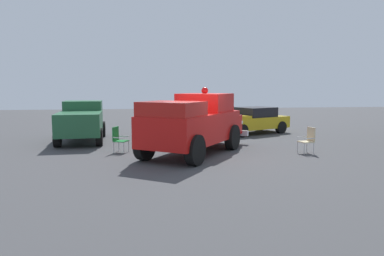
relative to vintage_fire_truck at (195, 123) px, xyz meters
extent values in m
plane|color=#424244|center=(0.11, -0.78, -1.20)|extent=(60.00, 60.00, 0.00)
cylinder|color=black|center=(0.05, 1.82, -0.68)|extent=(0.86, 1.04, 1.04)
cylinder|color=black|center=(1.69, 0.67, -0.68)|extent=(0.86, 1.04, 1.04)
cylinder|color=black|center=(-1.96, -1.05, -0.68)|extent=(0.86, 1.04, 1.04)
cylinder|color=black|center=(-0.32, -2.20, -0.68)|extent=(0.86, 1.04, 1.04)
cube|color=red|center=(-0.13, -0.19, -0.15)|extent=(4.53, 5.22, 1.10)
cube|color=red|center=(1.50, 2.14, -0.28)|extent=(1.96, 1.75, 0.84)
cube|color=red|center=(0.52, 0.75, 0.75)|extent=(2.53, 2.48, 0.76)
cube|color=#B21914|center=(-1.02, -1.46, 0.60)|extent=(2.58, 2.52, 0.60)
cube|color=silver|center=(1.76, 2.51, -0.28)|extent=(1.25, 0.92, 0.64)
cube|color=silver|center=(1.81, 2.60, -0.70)|extent=(1.95, 1.45, 0.24)
sphere|color=white|center=(1.12, 2.96, -0.20)|extent=(0.36, 0.36, 0.26)
sphere|color=white|center=(2.39, 2.07, -0.20)|extent=(0.36, 0.36, 0.26)
sphere|color=red|center=(0.52, 0.75, 1.25)|extent=(0.39, 0.39, 0.28)
cylinder|color=black|center=(3.10, 4.22, -0.86)|extent=(0.72, 0.53, 0.68)
cylinder|color=black|center=(2.38, 5.70, -0.86)|extent=(0.72, 0.53, 0.68)
cylinder|color=black|center=(5.70, 5.50, -0.86)|extent=(0.72, 0.53, 0.68)
cylinder|color=black|center=(4.98, 6.97, -0.86)|extent=(0.72, 0.53, 0.68)
cube|color=gold|center=(4.04, 5.60, -0.58)|extent=(4.56, 3.47, 0.64)
cube|color=gold|center=(2.74, 4.96, -0.22)|extent=(1.98, 2.09, 0.20)
cube|color=black|center=(4.31, 5.73, -0.02)|extent=(2.39, 2.24, 0.56)
cube|color=silver|center=(2.08, 4.64, -0.80)|extent=(0.98, 1.78, 0.20)
cylinder|color=black|center=(-5.82, 5.41, -0.80)|extent=(0.32, 0.81, 0.80)
cylinder|color=black|center=(-4.06, 5.50, -0.80)|extent=(0.32, 0.81, 0.80)
cylinder|color=black|center=(-5.66, 2.32, -0.80)|extent=(0.32, 0.81, 0.80)
cylinder|color=black|center=(-3.90, 2.41, -0.80)|extent=(0.32, 0.81, 0.80)
cube|color=#235B38|center=(-4.81, 2.96, -0.25)|extent=(2.04, 2.79, 1.00)
cube|color=#235B38|center=(-4.91, 4.86, 0.00)|extent=(1.87, 1.59, 1.40)
cube|color=#235B38|center=(-4.96, 5.96, -0.38)|extent=(1.74, 0.99, 0.64)
cylinder|color=#B7BABF|center=(1.65, 8.15, -0.98)|extent=(0.04, 0.04, 0.44)
cylinder|color=#B7BABF|center=(1.36, 7.82, -0.98)|extent=(0.04, 0.04, 0.44)
cylinder|color=#B7BABF|center=(1.32, 8.45, -0.98)|extent=(0.04, 0.04, 0.44)
cylinder|color=#B7BABF|center=(1.03, 8.12, -0.98)|extent=(0.04, 0.04, 0.44)
cube|color=#1959A5|center=(1.34, 8.13, -0.74)|extent=(0.68, 0.68, 0.04)
cube|color=#1959A5|center=(1.16, 8.29, -0.46)|extent=(0.35, 0.38, 0.56)
cube|color=#B7BABF|center=(1.50, 8.31, -0.58)|extent=(0.35, 0.32, 0.03)
cube|color=#B7BABF|center=(1.18, 7.96, -0.58)|extent=(0.35, 0.32, 0.03)
cylinder|color=#B7BABF|center=(4.15, -0.82, -0.98)|extent=(0.03, 0.03, 0.44)
cylinder|color=#B7BABF|center=(4.07, -0.39, -0.98)|extent=(0.03, 0.03, 0.44)
cylinder|color=#B7BABF|center=(4.58, -0.74, -0.98)|extent=(0.03, 0.03, 0.44)
cylinder|color=#B7BABF|center=(4.50, -0.31, -0.98)|extent=(0.03, 0.03, 0.44)
cube|color=beige|center=(4.33, -0.57, -0.74)|extent=(0.56, 0.56, 0.04)
cube|color=beige|center=(4.56, -0.52, -0.46)|extent=(0.13, 0.48, 0.56)
cube|color=#B7BABF|center=(4.37, -0.80, -0.58)|extent=(0.44, 0.12, 0.03)
cube|color=#B7BABF|center=(4.28, -0.33, -0.58)|extent=(0.44, 0.12, 0.03)
cylinder|color=#B7BABF|center=(-2.57, 0.76, -0.98)|extent=(0.04, 0.04, 0.44)
cylinder|color=#B7BABF|center=(-2.75, 0.35, -0.98)|extent=(0.04, 0.04, 0.44)
cylinder|color=#B7BABF|center=(-2.98, 0.94, -0.98)|extent=(0.04, 0.04, 0.44)
cylinder|color=#B7BABF|center=(-3.16, 0.53, -0.98)|extent=(0.04, 0.04, 0.44)
cube|color=#1E7F38|center=(-2.86, 0.65, -0.74)|extent=(0.63, 0.63, 0.04)
cube|color=#1E7F38|center=(-3.08, 0.74, -0.46)|extent=(0.23, 0.45, 0.56)
cube|color=#B7BABF|center=(-2.77, 0.86, -0.58)|extent=(0.42, 0.21, 0.03)
cube|color=#B7BABF|center=(-2.96, 0.43, -0.58)|extent=(0.42, 0.21, 0.03)
cylinder|color=#383842|center=(1.61, 8.03, -0.97)|extent=(0.18, 0.18, 0.45)
cylinder|color=#383842|center=(1.47, 7.88, -0.97)|extent=(0.18, 0.18, 0.45)
cube|color=#383842|center=(1.49, 8.14, -0.69)|extent=(0.43, 0.41, 0.13)
cube|color=#383842|center=(1.36, 7.99, -0.69)|extent=(0.43, 0.41, 0.13)
cube|color=gold|center=(1.27, 8.19, -0.39)|extent=(0.43, 0.44, 0.54)
sphere|color=tan|center=(1.29, 8.18, -0.02)|extent=(0.31, 0.31, 0.22)
camera|label=1|loc=(-2.11, -14.14, 1.43)|focal=34.58mm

